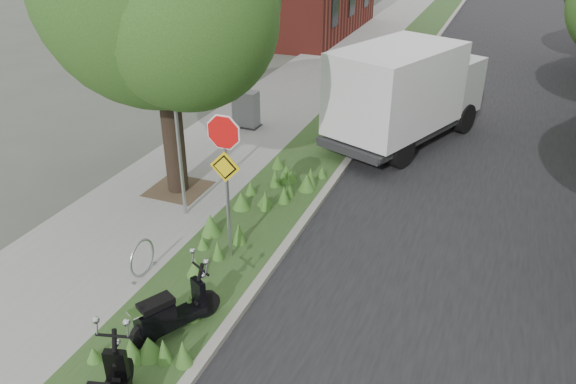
% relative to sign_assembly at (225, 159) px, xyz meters
% --- Properties ---
extents(ground, '(120.00, 120.00, 0.00)m').
position_rel_sign_assembly_xyz_m(ground, '(1.40, -0.58, -2.33)').
color(ground, '#4C5147').
rests_on(ground, ground).
extents(sidewalk_near, '(3.50, 60.00, 0.12)m').
position_rel_sign_assembly_xyz_m(sidewalk_near, '(-2.85, 9.42, -2.27)').
color(sidewalk_near, gray).
rests_on(sidewalk_near, ground).
extents(verge, '(2.00, 60.00, 0.12)m').
position_rel_sign_assembly_xyz_m(verge, '(-0.10, 9.42, -2.27)').
color(verge, '#294A1F').
rests_on(verge, ground).
extents(kerb_near, '(0.20, 60.00, 0.13)m').
position_rel_sign_assembly_xyz_m(kerb_near, '(0.90, 9.42, -2.26)').
color(kerb_near, '#9E9991').
rests_on(kerb_near, ground).
extents(road, '(7.00, 60.00, 0.01)m').
position_rel_sign_assembly_xyz_m(road, '(4.40, 9.42, -2.32)').
color(road, black).
rests_on(road, ground).
extents(bare_post, '(0.08, 0.08, 4.00)m').
position_rel_sign_assembly_xyz_m(bare_post, '(-1.80, 1.22, -0.21)').
color(bare_post, '#A5A8AD').
rests_on(bare_post, ground).
extents(bike_hoop, '(0.06, 0.78, 0.77)m').
position_rel_sign_assembly_xyz_m(bike_hoop, '(-1.30, -1.18, -1.83)').
color(bike_hoop, '#A5A8AD').
rests_on(bike_hoop, ground).
extents(sign_assembly, '(0.94, 0.08, 3.22)m').
position_rel_sign_assembly_xyz_m(sign_assembly, '(0.00, 0.00, 0.00)').
color(sign_assembly, '#A5A8AD').
rests_on(sign_assembly, ground).
extents(scooter_far, '(0.93, 1.55, 0.81)m').
position_rel_sign_assembly_xyz_m(scooter_far, '(0.09, -2.51, -1.81)').
color(scooter_far, black).
rests_on(scooter_far, ground).
extents(box_truck, '(4.11, 6.08, 2.57)m').
position_rel_sign_assembly_xyz_m(box_truck, '(1.98, 7.67, -0.65)').
color(box_truck, '#262628').
rests_on(box_truck, ground).
extents(utility_cabinet, '(0.89, 0.61, 1.16)m').
position_rel_sign_assembly_xyz_m(utility_cabinet, '(-2.90, 6.88, -1.65)').
color(utility_cabinet, '#262628').
rests_on(utility_cabinet, ground).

